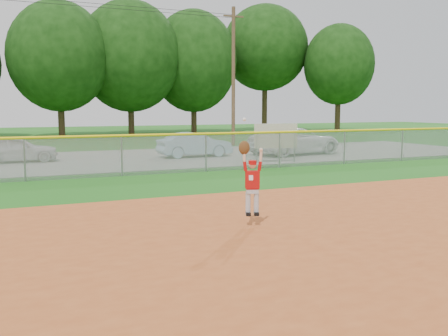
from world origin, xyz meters
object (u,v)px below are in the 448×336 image
at_px(sponsor_sign, 276,137).
at_px(car_white_a, 17,149).
at_px(car_blue, 195,145).
at_px(car_white_b, 296,141).
at_px(ballplayer, 251,178).

bearing_deg(sponsor_sign, car_white_a, 156.46).
xyz_separation_m(car_blue, car_white_b, (5.42, -0.89, 0.10)).
height_order(car_white_a, car_white_b, car_white_b).
height_order(car_blue, ballplayer, ballplayer).
bearing_deg(car_blue, sponsor_sign, -148.72).
relative_size(car_blue, ballplayer, 1.82).
relative_size(car_white_a, car_blue, 0.95).
bearing_deg(ballplayer, car_white_a, 105.70).
relative_size(car_white_a, sponsor_sign, 1.79).
distance_m(car_white_a, car_white_b, 13.89).
relative_size(car_white_a, car_white_b, 0.69).
height_order(sponsor_sign, ballplayer, ballplayer).
height_order(car_blue, sponsor_sign, sponsor_sign).
height_order(car_white_b, ballplayer, ballplayer).
bearing_deg(sponsor_sign, car_blue, 123.08).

